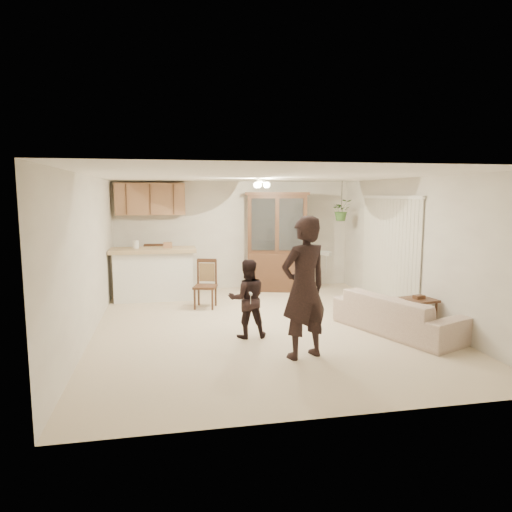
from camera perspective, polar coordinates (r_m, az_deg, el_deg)
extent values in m
plane|color=beige|center=(7.79, 0.91, -8.72)|extent=(6.50, 6.50, 0.00)
cube|color=white|center=(7.48, 0.96, 9.98)|extent=(5.50, 6.50, 0.02)
cube|color=silver|center=(10.71, -2.68, 2.61)|extent=(5.50, 0.02, 2.50)
cube|color=silver|center=(4.45, 9.69, -4.80)|extent=(5.50, 0.02, 2.50)
cube|color=silver|center=(7.47, -20.18, -0.10)|extent=(0.02, 6.50, 2.50)
cube|color=silver|center=(8.53, 19.31, 0.86)|extent=(0.02, 6.50, 2.50)
cube|color=white|center=(9.81, -12.63, -2.47)|extent=(1.60, 0.55, 1.00)
cube|color=tan|center=(9.73, -12.73, 0.72)|extent=(1.75, 0.70, 0.08)
cube|color=#9C6544|center=(10.38, -13.07, 6.95)|extent=(1.50, 0.34, 0.70)
imported|color=#255020|center=(10.45, 10.64, 5.65)|extent=(0.43, 0.37, 0.48)
cylinder|color=black|center=(10.44, 10.68, 7.43)|extent=(0.01, 0.01, 0.65)
imported|color=beige|center=(7.68, 17.29, -6.49)|extent=(1.37, 2.01, 0.73)
imported|color=black|center=(6.16, 6.02, -4.56)|extent=(0.76, 0.63, 1.80)
imported|color=black|center=(7.04, -1.09, -4.84)|extent=(0.66, 0.51, 1.35)
cube|color=#382114|center=(10.52, 2.66, -1.94)|extent=(1.41, 0.86, 0.88)
cube|color=#382114|center=(10.39, 2.69, 4.04)|extent=(1.39, 0.80, 1.32)
cube|color=#B5C1C6|center=(10.39, 2.69, 4.04)|extent=(1.11, 0.33, 1.15)
cube|color=#382114|center=(10.37, 2.72, 7.80)|extent=(1.52, 0.91, 0.07)
cube|color=#382114|center=(7.90, 19.69, -5.17)|extent=(0.56, 0.56, 0.04)
cube|color=#382114|center=(7.99, 19.57, -7.70)|extent=(0.47, 0.47, 0.03)
cube|color=#382114|center=(7.89, 19.71, -4.84)|extent=(0.19, 0.15, 0.06)
cube|color=#382114|center=(10.15, -12.57, -2.14)|extent=(0.53, 0.53, 0.05)
cube|color=#936B49|center=(10.11, -12.62, -0.45)|extent=(0.37, 0.07, 0.43)
cube|color=#382114|center=(10.07, -12.67, 1.13)|extent=(0.46, 0.07, 0.09)
cube|color=#382114|center=(8.95, -6.37, -3.84)|extent=(0.52, 0.52, 0.05)
cube|color=#936B49|center=(8.91, -6.39, -2.23)|extent=(0.31, 0.12, 0.36)
cube|color=#382114|center=(8.87, -6.41, -0.73)|extent=(0.38, 0.15, 0.07)
cube|color=#382114|center=(10.71, 3.88, -1.75)|extent=(0.51, 0.51, 0.05)
cube|color=#936B49|center=(10.67, 3.89, -0.31)|extent=(0.33, 0.09, 0.39)
cube|color=#382114|center=(10.63, 3.90, 1.03)|extent=(0.41, 0.11, 0.08)
cube|color=white|center=(5.71, 8.78, 0.32)|extent=(0.10, 0.17, 0.05)
cube|color=white|center=(6.75, -0.68, -4.74)|extent=(0.03, 0.11, 0.03)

